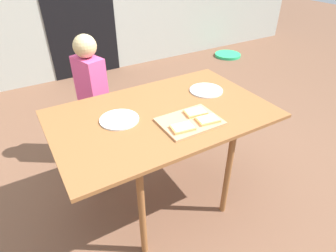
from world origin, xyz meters
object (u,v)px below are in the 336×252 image
(pizza_slice_far_right, at_px, (195,112))
(child_left, at_px, (92,93))
(pizza_slice_near_left, at_px, (183,127))
(plate_white_left, at_px, (119,119))
(cutting_board, at_px, (190,121))
(garden_hose_coil, at_px, (228,55))
(pizza_slice_near_right, at_px, (208,120))
(dining_table, at_px, (162,122))
(plate_white_right, at_px, (206,90))

(pizza_slice_far_right, distance_m, child_left, 0.92)
(pizza_slice_near_left, height_order, plate_white_left, pizza_slice_near_left)
(cutting_board, xyz_separation_m, garden_hose_coil, (2.32, 2.27, -0.72))
(pizza_slice_far_right, xyz_separation_m, pizza_slice_near_right, (0.01, -0.10, 0.00))
(pizza_slice_far_right, height_order, pizza_slice_near_right, same)
(pizza_slice_far_right, relative_size, garden_hose_coil, 0.33)
(dining_table, bearing_deg, garden_hose_coil, 41.07)
(pizza_slice_near_right, xyz_separation_m, plate_white_right, (0.23, 0.32, -0.02))
(pizza_slice_near_right, bearing_deg, child_left, 112.04)
(plate_white_right, distance_m, garden_hose_coil, 2.92)
(child_left, bearing_deg, plate_white_left, -93.21)
(pizza_slice_near_right, xyz_separation_m, child_left, (-0.38, 0.94, -0.15))
(cutting_board, distance_m, plate_white_left, 0.40)
(child_left, relative_size, garden_hose_coil, 2.57)
(pizza_slice_near_left, relative_size, pizza_slice_near_right, 1.00)
(pizza_slice_near_left, height_order, plate_white_right, pizza_slice_near_left)
(pizza_slice_near_right, distance_m, garden_hose_coil, 3.31)
(pizza_slice_far_right, relative_size, pizza_slice_near_right, 1.00)
(cutting_board, relative_size, garden_hose_coil, 0.82)
(pizza_slice_near_right, relative_size, garden_hose_coil, 0.33)
(pizza_slice_far_right, bearing_deg, pizza_slice_near_left, -146.74)
(dining_table, relative_size, garden_hose_coil, 3.15)
(pizza_slice_far_right, relative_size, plate_white_right, 0.60)
(cutting_board, distance_m, plate_white_right, 0.42)
(dining_table, height_order, pizza_slice_far_right, pizza_slice_far_right)
(garden_hose_coil, bearing_deg, plate_white_left, -142.40)
(dining_table, xyz_separation_m, child_left, (-0.22, 0.71, -0.06))
(pizza_slice_near_right, distance_m, plate_white_left, 0.50)
(pizza_slice_far_right, distance_m, garden_hose_coil, 3.25)
(pizza_slice_near_left, distance_m, pizza_slice_near_right, 0.16)
(dining_table, relative_size, plate_white_left, 5.78)
(pizza_slice_near_left, distance_m, child_left, 0.97)
(pizza_slice_near_left, distance_m, plate_white_right, 0.51)
(pizza_slice_far_right, bearing_deg, plate_white_left, 156.49)
(dining_table, bearing_deg, pizza_slice_near_right, -54.08)
(pizza_slice_far_right, bearing_deg, child_left, 113.66)
(cutting_board, relative_size, pizza_slice_near_right, 2.51)
(pizza_slice_near_right, bearing_deg, dining_table, 125.92)
(plate_white_left, bearing_deg, pizza_slice_far_right, -23.51)
(pizza_slice_near_left, height_order, child_left, child_left)
(cutting_board, distance_m, pizza_slice_far_right, 0.09)
(plate_white_right, distance_m, plate_white_left, 0.65)
(plate_white_left, height_order, garden_hose_coil, plate_white_left)
(pizza_slice_near_left, bearing_deg, plate_white_right, 39.03)
(pizza_slice_near_right, height_order, garden_hose_coil, pizza_slice_near_right)
(pizza_slice_near_left, xyz_separation_m, garden_hose_coil, (2.40, 2.32, -0.73))
(cutting_board, bearing_deg, pizza_slice_far_right, 33.29)
(pizza_slice_far_right, xyz_separation_m, child_left, (-0.37, 0.84, -0.15))
(pizza_slice_far_right, distance_m, pizza_slice_near_right, 0.10)
(cutting_board, relative_size, pizza_slice_far_right, 2.50)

